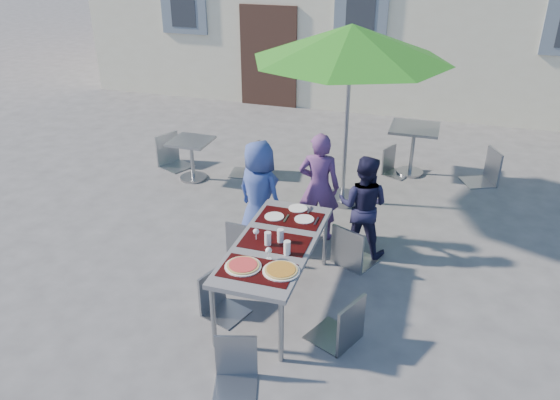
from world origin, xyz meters
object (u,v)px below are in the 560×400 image
(chair_1, at_px, (288,211))
(cafe_table_0, at_px, (192,154))
(pizza_near_left, at_px, (243,266))
(pizza_near_right, at_px, (281,270))
(chair_2, at_px, (354,222))
(chair_5, at_px, (234,339))
(chair_4, at_px, (344,294))
(bg_chair_r_0, at_px, (250,141))
(dining_table, at_px, (275,247))
(child_0, at_px, (259,194))
(patio_umbrella, at_px, (351,44))
(cafe_table_1, at_px, (413,140))
(bg_chair_l_1, at_px, (395,146))
(bg_chair_l_0, at_px, (170,132))
(chair_0, at_px, (245,217))
(child_1, at_px, (319,187))
(child_2, at_px, (363,206))
(bg_chair_r_1, at_px, (490,147))
(chair_3, at_px, (218,270))

(chair_1, distance_m, cafe_table_0, 2.62)
(pizza_near_left, distance_m, pizza_near_right, 0.37)
(chair_2, distance_m, chair_5, 2.30)
(chair_4, bearing_deg, bg_chair_r_0, 122.59)
(dining_table, relative_size, bg_chair_r_0, 1.85)
(child_0, distance_m, chair_4, 2.13)
(chair_5, bearing_deg, patio_umbrella, 87.57)
(pizza_near_left, bearing_deg, cafe_table_0, 123.51)
(child_0, distance_m, cafe_table_1, 3.27)
(chair_2, relative_size, bg_chair_l_1, 1.18)
(dining_table, height_order, child_0, child_0)
(dining_table, height_order, bg_chair_l_0, bg_chair_l_0)
(chair_0, bearing_deg, bg_chair_l_1, 66.01)
(chair_1, bearing_deg, chair_0, -138.43)
(child_0, xyz_separation_m, patio_umbrella, (0.79, 1.46, 1.63))
(cafe_table_0, bearing_deg, bg_chair_l_0, 145.98)
(chair_5, relative_size, patio_umbrella, 0.32)
(pizza_near_left, height_order, chair_0, chair_0)
(child_1, bearing_deg, child_2, 154.63)
(pizza_near_left, relative_size, chair_2, 0.35)
(chair_1, distance_m, chair_4, 1.86)
(chair_2, bearing_deg, bg_chair_r_0, 134.08)
(dining_table, height_order, chair_1, chair_1)
(cafe_table_1, relative_size, bg_chair_r_1, 0.79)
(child_1, bearing_deg, chair_4, 104.08)
(chair_1, height_order, bg_chair_l_1, chair_1)
(pizza_near_left, xyz_separation_m, chair_4, (0.98, 0.10, -0.19))
(patio_umbrella, bearing_deg, chair_2, -74.60)
(bg_chair_r_1, bearing_deg, pizza_near_right, -114.16)
(child_1, distance_m, bg_chair_l_1, 2.50)
(pizza_near_left, bearing_deg, chair_0, 110.35)
(chair_0, relative_size, bg_chair_l_1, 1.13)
(pizza_near_left, height_order, chair_5, chair_5)
(patio_umbrella, distance_m, bg_chair_r_0, 2.46)
(cafe_table_0, height_order, bg_chair_l_1, bg_chair_l_1)
(child_1, xyz_separation_m, chair_3, (-0.61, -1.85, -0.20))
(pizza_near_left, distance_m, bg_chair_l_0, 4.55)
(chair_2, height_order, bg_chair_r_1, bg_chair_r_1)
(child_2, height_order, bg_chair_r_0, child_2)
(pizza_near_right, xyz_separation_m, cafe_table_0, (-2.52, 3.20, -0.34))
(chair_4, bearing_deg, pizza_near_left, -173.87)
(chair_3, bearing_deg, bg_chair_r_0, 105.23)
(pizza_near_right, xyz_separation_m, chair_2, (0.43, 1.47, -0.18))
(dining_table, relative_size, chair_5, 2.14)
(dining_table, relative_size, chair_4, 1.88)
(child_2, height_order, patio_umbrella, patio_umbrella)
(pizza_near_right, relative_size, chair_0, 0.37)
(chair_5, bearing_deg, bg_chair_r_0, 108.83)
(chair_5, relative_size, cafe_table_1, 1.06)
(bg_chair_l_0, height_order, bg_chair_l_1, bg_chair_l_0)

